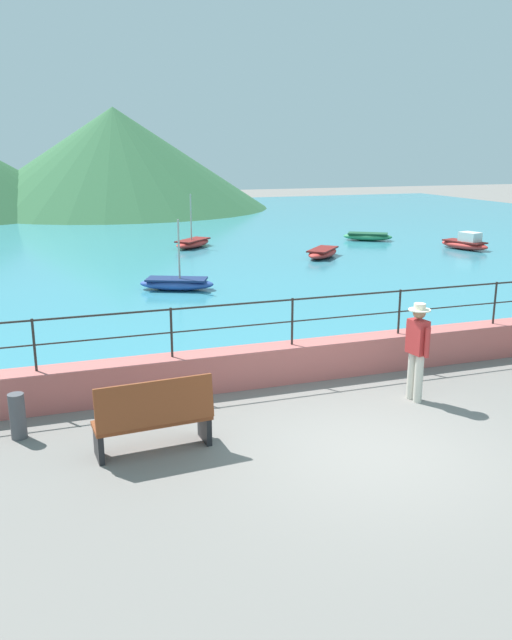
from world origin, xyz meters
The scene contains 13 objects.
ground_plane centered at (0.00, 0.00, 0.00)m, with size 120.00×120.00×0.00m, color slate.
promenade_wall centered at (0.00, 3.20, 0.35)m, with size 20.00×0.56×0.70m, color #BC605B.
railing centered at (0.00, 3.20, 1.34)m, with size 18.44×0.04×0.90m.
lake_water centered at (0.00, 25.84, 0.03)m, with size 64.00×44.32×0.06m, color teal.
hill_main centered at (1.60, 41.11, 3.59)m, with size 22.21×22.21×7.19m, color #33663D.
bench_main centered at (-3.04, 1.00, 0.56)m, with size 1.73×0.66×1.13m.
person_walking centered at (1.64, 1.52, 0.98)m, with size 0.38×0.56×1.75m.
bollard centered at (-4.92, 2.15, 0.36)m, with size 0.24×0.24×0.72m, color #4C4C51.
boat_1 centered at (2.18, 20.12, 0.27)m, with size 2.26×2.26×2.33m.
boat_2 centered at (10.59, 19.59, 0.26)m, with size 2.42×2.00×0.36m.
boat_3 centered at (6.47, 15.78, 0.26)m, with size 2.23×2.29×0.36m.
boat_4 centered at (13.25, 15.73, 0.33)m, with size 1.52×2.46×0.76m.
boat_6 centered at (-0.39, 11.66, 0.26)m, with size 2.47×1.75×2.17m.
Camera 1 is at (-4.46, -7.60, 4.28)m, focal length 36.15 mm.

